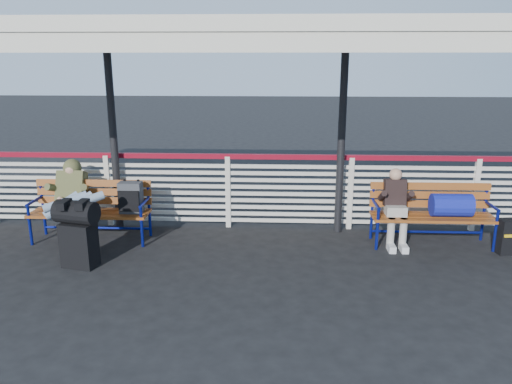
{
  "coord_description": "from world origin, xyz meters",
  "views": [
    {
      "loc": [
        0.82,
        -5.99,
        2.77
      ],
      "look_at": [
        0.5,
        1.0,
        0.85
      ],
      "focal_mm": 35.0,
      "sensor_mm": 36.0,
      "label": 1
    }
  ],
  "objects_px": {
    "companion_person": "(396,206)",
    "suitcase_side": "(511,236)",
    "bench_right": "(441,207)",
    "luggage_stack": "(78,231)",
    "bench_left": "(104,203)",
    "traveler_man": "(71,200)"
  },
  "relations": [
    {
      "from": "traveler_man",
      "to": "bench_right",
      "type": "bearing_deg",
      "value": 3.86
    },
    {
      "from": "luggage_stack",
      "to": "companion_person",
      "type": "distance_m",
      "value": 4.55
    },
    {
      "from": "traveler_man",
      "to": "luggage_stack",
      "type": "bearing_deg",
      "value": -63.3
    },
    {
      "from": "luggage_stack",
      "to": "suitcase_side",
      "type": "distance_m",
      "value": 6.08
    },
    {
      "from": "bench_right",
      "to": "suitcase_side",
      "type": "relative_size",
      "value": 3.51
    },
    {
      "from": "bench_right",
      "to": "traveler_man",
      "type": "distance_m",
      "value": 5.47
    },
    {
      "from": "bench_left",
      "to": "suitcase_side",
      "type": "bearing_deg",
      "value": -2.67
    },
    {
      "from": "suitcase_side",
      "to": "bench_right",
      "type": "bearing_deg",
      "value": 153.87
    },
    {
      "from": "luggage_stack",
      "to": "bench_left",
      "type": "bearing_deg",
      "value": 102.46
    },
    {
      "from": "bench_left",
      "to": "companion_person",
      "type": "bearing_deg",
      "value": 0.22
    },
    {
      "from": "companion_person",
      "to": "suitcase_side",
      "type": "xyz_separation_m",
      "value": [
        1.6,
        -0.3,
        -0.34
      ]
    },
    {
      "from": "companion_person",
      "to": "traveler_man",
      "type": "bearing_deg",
      "value": -175.69
    },
    {
      "from": "bench_right",
      "to": "suitcase_side",
      "type": "height_order",
      "value": "bench_right"
    },
    {
      "from": "luggage_stack",
      "to": "bench_right",
      "type": "height_order",
      "value": "luggage_stack"
    },
    {
      "from": "luggage_stack",
      "to": "bench_right",
      "type": "bearing_deg",
      "value": 24.98
    },
    {
      "from": "bench_right",
      "to": "suitcase_side",
      "type": "xyz_separation_m",
      "value": [
        0.92,
        -0.3,
        -0.34
      ]
    },
    {
      "from": "luggage_stack",
      "to": "bench_left",
      "type": "distance_m",
      "value": 1.03
    },
    {
      "from": "companion_person",
      "to": "bench_right",
      "type": "bearing_deg",
      "value": 0.61
    },
    {
      "from": "luggage_stack",
      "to": "suitcase_side",
      "type": "xyz_separation_m",
      "value": [
        6.03,
        0.75,
        -0.25
      ]
    },
    {
      "from": "bench_left",
      "to": "luggage_stack",
      "type": "bearing_deg",
      "value": -90.86
    },
    {
      "from": "traveler_man",
      "to": "suitcase_side",
      "type": "height_order",
      "value": "traveler_man"
    },
    {
      "from": "traveler_man",
      "to": "companion_person",
      "type": "xyz_separation_m",
      "value": [
        4.78,
        0.36,
        -0.15
      ]
    }
  ]
}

